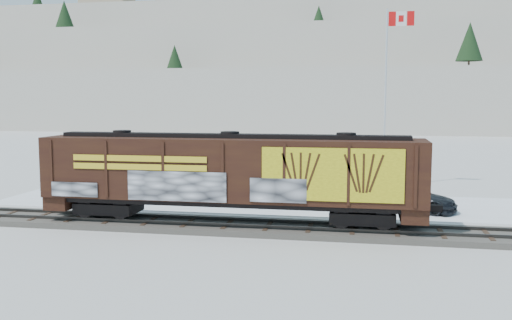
% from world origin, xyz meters
% --- Properties ---
extents(ground, '(500.00, 500.00, 0.00)m').
position_xyz_m(ground, '(0.00, 0.00, 0.00)').
color(ground, white).
rests_on(ground, ground).
extents(rail_track, '(50.00, 3.40, 0.43)m').
position_xyz_m(rail_track, '(0.00, 0.00, 0.15)').
color(rail_track, '#59544C').
rests_on(rail_track, ground).
extents(parking_strip, '(40.00, 8.00, 0.03)m').
position_xyz_m(parking_strip, '(0.00, 7.50, 0.01)').
color(parking_strip, white).
rests_on(parking_strip, ground).
extents(hillside, '(360.00, 110.00, 93.00)m').
position_xyz_m(hillside, '(-0.05, 139.79, 14.37)').
color(hillside, white).
rests_on(hillside, ground).
extents(hopper_railcar, '(18.48, 3.06, 4.25)m').
position_xyz_m(hopper_railcar, '(-3.91, -0.01, 2.81)').
color(hopper_railcar, black).
rests_on(hopper_railcar, rail_track).
extents(flagpole, '(2.30, 0.90, 12.62)m').
position_xyz_m(flagpole, '(3.98, 14.98, 4.75)').
color(flagpole, silver).
rests_on(flagpole, ground).
extents(car_silver, '(4.51, 2.58, 1.45)m').
position_xyz_m(car_silver, '(-3.02, 8.10, 0.75)').
color(car_silver, '#A6A9AE').
rests_on(car_silver, parking_strip).
extents(car_white, '(5.14, 3.20, 1.60)m').
position_xyz_m(car_white, '(-3.77, 8.19, 0.83)').
color(car_white, white).
rests_on(car_white, parking_strip).
extents(car_dark, '(5.56, 3.87, 1.49)m').
position_xyz_m(car_dark, '(5.10, 6.33, 0.78)').
color(car_dark, black).
rests_on(car_dark, parking_strip).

